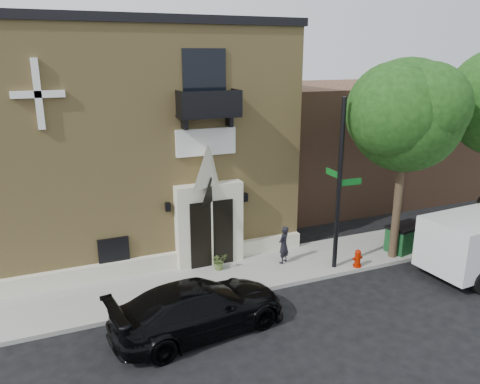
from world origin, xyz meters
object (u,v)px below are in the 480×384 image
object	(u,v)px
black_sedan	(199,308)
fire_hydrant	(358,258)
pedestrian_near	(284,245)
pedestrian_far	(479,213)
dumpster	(406,237)
street_sign	(339,185)

from	to	relation	value
black_sedan	fire_hydrant	distance (m)	7.04
fire_hydrant	pedestrian_near	bearing A→B (deg)	149.81
fire_hydrant	pedestrian_far	distance (m)	7.67
pedestrian_near	pedestrian_far	size ratio (longest dim) A/B	0.95
black_sedan	pedestrian_near	size ratio (longest dim) A/B	3.56
black_sedan	pedestrian_far	xyz separation A→B (m)	(14.42, 2.75, 0.16)
fire_hydrant	dumpster	bearing A→B (deg)	11.95
street_sign	fire_hydrant	xyz separation A→B (m)	(0.80, -0.36, -2.90)
street_sign	dumpster	size ratio (longest dim) A/B	3.55
street_sign	dumpster	world-z (taller)	street_sign
dumpster	pedestrian_far	bearing A→B (deg)	-4.94
black_sedan	dumpster	xyz separation A→B (m)	(9.70, 2.19, -0.08)
pedestrian_far	dumpster	bearing A→B (deg)	93.24
pedestrian_near	fire_hydrant	bearing A→B (deg)	116.26
black_sedan	pedestrian_near	xyz separation A→B (m)	(4.40, 3.01, 0.12)
street_sign	pedestrian_near	size ratio (longest dim) A/B	4.29
street_sign	pedestrian_far	bearing A→B (deg)	7.85
black_sedan	pedestrian_far	world-z (taller)	pedestrian_far
dumpster	pedestrian_near	distance (m)	5.36
black_sedan	pedestrian_far	bearing A→B (deg)	-87.45
street_sign	fire_hydrant	world-z (taller)	street_sign
street_sign	pedestrian_near	world-z (taller)	street_sign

